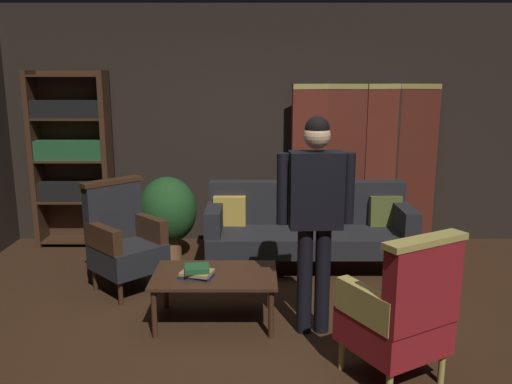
% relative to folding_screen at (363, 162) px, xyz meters
% --- Properties ---
extents(ground_plane, '(10.00, 10.00, 0.00)m').
position_rel_folding_screen_xyz_m(ground_plane, '(-1.28, -2.30, -0.99)').
color(ground_plane, '#331E11').
extents(back_wall, '(7.20, 0.10, 2.80)m').
position_rel_folding_screen_xyz_m(back_wall, '(-1.28, 0.15, 0.41)').
color(back_wall, black).
rests_on(back_wall, ground_plane).
extents(folding_screen, '(1.74, 0.31, 1.90)m').
position_rel_folding_screen_xyz_m(folding_screen, '(0.00, 0.00, 0.00)').
color(folding_screen, '#5B2319').
rests_on(folding_screen, ground_plane).
extents(bookshelf, '(0.90, 0.32, 2.05)m').
position_rel_folding_screen_xyz_m(bookshelf, '(-3.43, -0.11, 0.08)').
color(bookshelf, '#382114').
rests_on(bookshelf, ground_plane).
extents(velvet_couch, '(2.12, 0.78, 0.88)m').
position_rel_folding_screen_xyz_m(velvet_couch, '(-0.73, -0.85, -0.53)').
color(velvet_couch, '#382114').
rests_on(velvet_couch, ground_plane).
extents(coffee_table, '(1.00, 0.64, 0.42)m').
position_rel_folding_screen_xyz_m(coffee_table, '(-1.61, -2.18, -0.61)').
color(coffee_table, '#382114').
rests_on(coffee_table, ground_plane).
extents(armchair_gilt_accent, '(0.79, 0.79, 1.04)m').
position_rel_folding_screen_xyz_m(armchair_gilt_accent, '(-0.34, -3.04, -0.50)').
color(armchair_gilt_accent, tan).
rests_on(armchair_gilt_accent, ground_plane).
extents(armchair_wing_left, '(0.82, 0.82, 1.04)m').
position_rel_folding_screen_xyz_m(armchair_wing_left, '(-2.52, -1.48, -0.50)').
color(armchair_wing_left, '#382114').
rests_on(armchair_wing_left, ground_plane).
extents(standing_figure, '(0.59, 0.24, 1.70)m').
position_rel_folding_screen_xyz_m(standing_figure, '(-0.83, -2.34, 0.04)').
color(standing_figure, black).
rests_on(standing_figure, ground_plane).
extents(potted_plant, '(0.63, 0.63, 0.93)m').
position_rel_folding_screen_xyz_m(potted_plant, '(-2.24, -0.67, -0.45)').
color(potted_plant, brown).
rests_on(potted_plant, ground_plane).
extents(book_navy_cloth, '(0.28, 0.21, 0.03)m').
position_rel_folding_screen_xyz_m(book_navy_cloth, '(-1.75, -2.26, -0.55)').
color(book_navy_cloth, navy).
rests_on(book_navy_cloth, coffee_table).
extents(book_tan_leather, '(0.28, 0.24, 0.03)m').
position_rel_folding_screen_xyz_m(book_tan_leather, '(-1.75, -2.26, -0.53)').
color(book_tan_leather, '#9E7A47').
rests_on(book_tan_leather, book_navy_cloth).
extents(book_green_cloth, '(0.21, 0.20, 0.04)m').
position_rel_folding_screen_xyz_m(book_green_cloth, '(-1.75, -2.26, -0.49)').
color(book_green_cloth, '#1E4C28').
rests_on(book_green_cloth, book_tan_leather).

